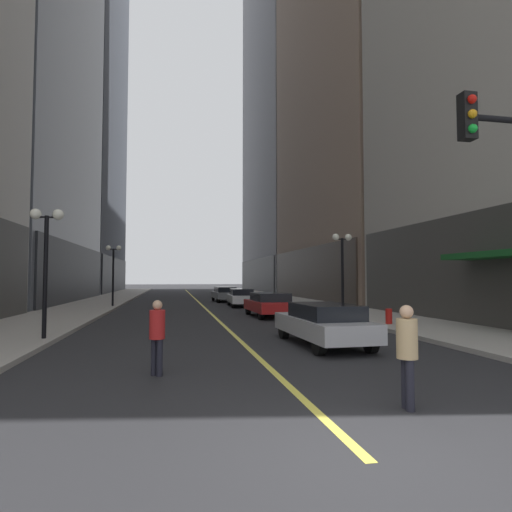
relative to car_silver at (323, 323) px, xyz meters
The scene contains 16 objects.
ground_plane 26.98m from the car_silver, 95.13° to the left, with size 200.00×200.00×0.00m, color #262628.
sidewalk_left 28.91m from the car_silver, 111.65° to the left, with size 4.50×78.00×0.15m, color #9E9991.
sidewalk_right 27.50m from the car_silver, 77.74° to the left, with size 4.50×78.00×0.15m, color #9E9991.
lane_centre_stripe 26.98m from the car_silver, 95.13° to the left, with size 0.16×70.00×0.01m, color #E5D64C.
building_left_far 64.51m from the car_silver, 110.20° to the left, with size 12.53×26.00×68.18m.
building_right_far 60.82m from the car_silver, 73.42° to the left, with size 14.89×26.00×57.13m.
car_silver is the anchor object (origin of this frame).
car_red 9.88m from the car_silver, 86.93° to the left, with size 2.07×4.57×1.32m.
car_white 18.34m from the car_silver, 89.04° to the left, with size 1.86×4.57×1.32m.
car_grey 24.97m from the car_silver, 90.22° to the left, with size 2.01×4.85×1.32m.
pedestrian_in_red_jacket 5.94m from the car_silver, 147.56° to the right, with size 0.48×0.48×1.64m.
pedestrian_in_tan_trench 6.48m from the car_silver, 98.15° to the right, with size 0.38×0.38×1.69m.
street_lamp_left_near 9.46m from the car_silver, 165.38° to the left, with size 1.06×0.36×4.43m.
street_lamp_left_far 20.68m from the car_silver, 115.43° to the left, with size 1.06×0.36×4.43m.
street_lamp_right_mid 9.24m from the car_silver, 63.33° to the left, with size 1.06×0.36×4.43m.
fire_hydrant_right 6.09m from the car_silver, 42.48° to the left, with size 0.28×0.28×0.80m, color red.
Camera 1 is at (-2.28, -4.63, 2.14)m, focal length 29.69 mm.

